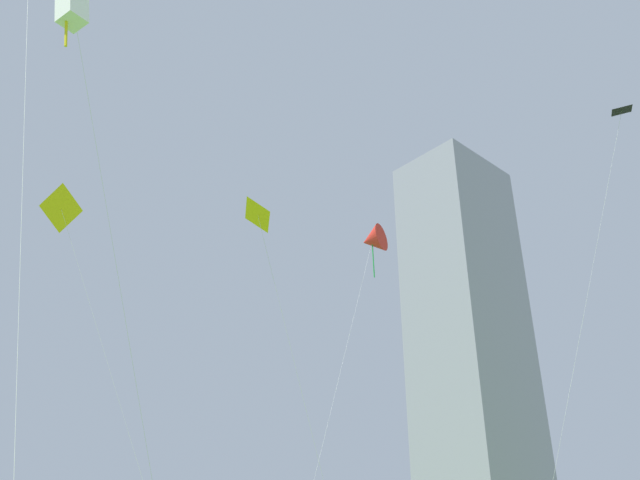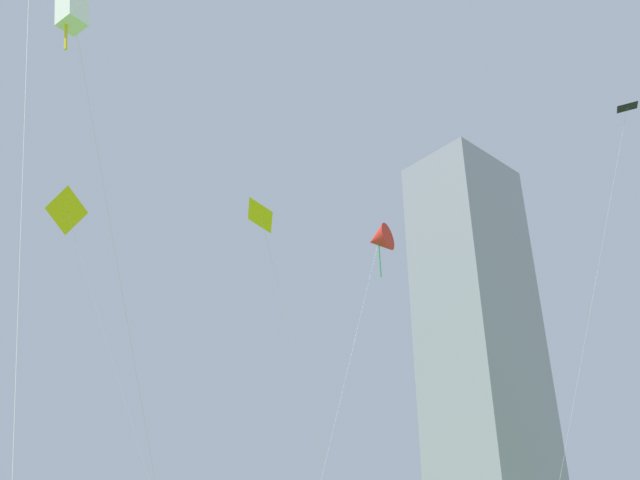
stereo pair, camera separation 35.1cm
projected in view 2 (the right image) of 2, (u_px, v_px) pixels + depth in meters
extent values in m
cylinder|color=silver|center=(130.00, 337.00, 24.17)|extent=(2.48, 11.01, 20.73)
cube|color=white|center=(72.00, 4.00, 24.55)|extent=(1.02, 1.03, 2.15)
cylinder|color=yellow|center=(66.00, 28.00, 24.00)|extent=(0.11, 0.41, 1.70)
cylinder|color=silver|center=(129.00, 415.00, 36.77)|extent=(5.08, 8.67, 22.49)
pyramid|color=yellow|center=(67.00, 211.00, 40.35)|extent=(2.31, 2.32, 1.54)
cylinder|color=silver|center=(314.00, 428.00, 30.33)|extent=(1.08, 7.26, 18.19)
pyramid|color=yellow|center=(261.00, 215.00, 32.38)|extent=(1.13, 1.55, 0.73)
cylinder|color=silver|center=(582.00, 355.00, 37.42)|extent=(10.48, 0.50, 28.44)
pyramid|color=black|center=(627.00, 107.00, 41.42)|extent=(1.52, 1.89, 0.72)
cylinder|color=silver|center=(23.00, 173.00, 20.49)|extent=(6.84, 0.66, 26.53)
cylinder|color=silver|center=(339.00, 406.00, 49.64)|extent=(2.34, 9.54, 30.37)
cone|color=red|center=(379.00, 239.00, 59.76)|extent=(2.11, 2.62, 2.58)
cylinder|color=green|center=(380.00, 259.00, 58.86)|extent=(0.31, 0.61, 3.11)
cube|color=gray|center=(483.00, 366.00, 158.22)|extent=(24.86, 28.05, 105.10)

